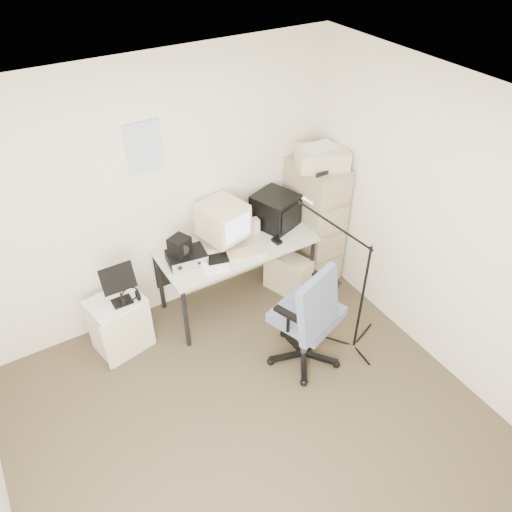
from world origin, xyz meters
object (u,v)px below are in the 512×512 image
office_chair (307,312)px  desk (237,273)px  filing_cabinet (314,220)px  side_cart (120,324)px

office_chair → desk: bearing=77.9°
filing_cabinet → side_cart: filing_cabinet is taller
filing_cabinet → office_chair: filing_cabinet is taller
desk → office_chair: size_ratio=1.30×
office_chair → side_cart: 1.71m
desk → side_cart: size_ratio=2.62×
filing_cabinet → office_chair: (-0.82, -1.01, -0.07)m
desk → office_chair: (0.13, -0.98, 0.21)m
filing_cabinet → side_cart: size_ratio=2.27×
desk → office_chair: office_chair is taller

